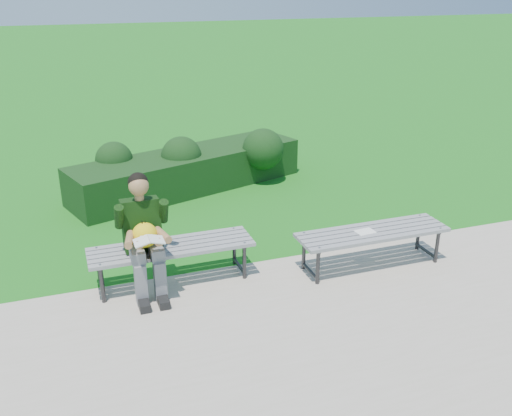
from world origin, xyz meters
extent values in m
plane|color=#318027|center=(0.00, 0.00, 0.00)|extent=(80.00, 80.00, 0.00)
cube|color=beige|center=(0.00, -1.75, 0.01)|extent=(30.00, 3.50, 0.02)
cube|color=#143711|center=(-0.16, 2.85, 0.30)|extent=(3.95, 2.10, 0.60)
sphere|color=#143711|center=(-1.30, 2.95, 0.57)|extent=(0.73, 0.73, 0.58)
sphere|color=#143711|center=(-0.27, 2.78, 0.57)|extent=(0.81, 0.81, 0.64)
sphere|color=#143711|center=(1.09, 2.75, 0.57)|extent=(0.86, 0.86, 0.68)
cube|color=gray|center=(-1.04, -0.34, 0.45)|extent=(1.80, 0.08, 0.04)
cube|color=gray|center=(-1.04, -0.24, 0.45)|extent=(1.80, 0.08, 0.04)
cube|color=gray|center=(-1.04, -0.13, 0.45)|extent=(1.80, 0.09, 0.04)
cube|color=gray|center=(-1.04, -0.03, 0.45)|extent=(1.80, 0.09, 0.04)
cube|color=gray|center=(-1.04, 0.07, 0.45)|extent=(1.80, 0.09, 0.04)
cylinder|color=#2D2D30|center=(-1.82, -0.32, 0.23)|extent=(0.04, 0.04, 0.41)
cylinder|color=#2D2D30|center=(-1.82, 0.06, 0.23)|extent=(0.04, 0.04, 0.41)
cylinder|color=#2D2D30|center=(-1.82, -0.13, 0.41)|extent=(0.04, 0.42, 0.04)
cylinder|color=#2D2D30|center=(-1.82, -0.13, 0.08)|extent=(0.04, 0.42, 0.04)
cylinder|color=gray|center=(-1.82, -0.34, 0.47)|extent=(0.02, 0.02, 0.01)
cylinder|color=gray|center=(-1.82, 0.07, 0.47)|extent=(0.02, 0.02, 0.01)
cylinder|color=#2D2D30|center=(-0.26, -0.32, 0.23)|extent=(0.04, 0.04, 0.41)
cylinder|color=#2D2D30|center=(-0.26, 0.06, 0.23)|extent=(0.04, 0.04, 0.41)
cylinder|color=#2D2D30|center=(-0.26, -0.13, 0.41)|extent=(0.04, 0.42, 0.04)
cylinder|color=#2D2D30|center=(-0.26, -0.13, 0.08)|extent=(0.04, 0.42, 0.04)
cylinder|color=gray|center=(-0.26, -0.34, 0.47)|extent=(0.02, 0.02, 0.01)
cylinder|color=gray|center=(-0.26, 0.07, 0.47)|extent=(0.02, 0.02, 0.01)
cube|color=gray|center=(1.25, -0.73, 0.45)|extent=(1.80, 0.08, 0.04)
cube|color=gray|center=(1.25, -0.63, 0.45)|extent=(1.80, 0.08, 0.04)
cube|color=gray|center=(1.25, -0.52, 0.45)|extent=(1.80, 0.08, 0.04)
cube|color=gray|center=(1.25, -0.42, 0.45)|extent=(1.80, 0.08, 0.04)
cube|color=gray|center=(1.25, -0.32, 0.45)|extent=(1.80, 0.08, 0.04)
cylinder|color=#2D2D30|center=(0.47, -0.71, 0.23)|extent=(0.04, 0.04, 0.41)
cylinder|color=#2D2D30|center=(0.47, -0.33, 0.23)|extent=(0.04, 0.04, 0.41)
cylinder|color=#2D2D30|center=(0.47, -0.52, 0.41)|extent=(0.04, 0.42, 0.04)
cylinder|color=#2D2D30|center=(0.47, -0.52, 0.08)|extent=(0.04, 0.42, 0.04)
cylinder|color=gray|center=(0.47, -0.73, 0.47)|extent=(0.02, 0.02, 0.01)
cylinder|color=gray|center=(0.47, -0.32, 0.47)|extent=(0.02, 0.02, 0.01)
cylinder|color=#2D2D30|center=(2.03, -0.71, 0.23)|extent=(0.04, 0.04, 0.41)
cylinder|color=#2D2D30|center=(2.03, -0.33, 0.23)|extent=(0.04, 0.04, 0.41)
cylinder|color=#2D2D30|center=(2.03, -0.52, 0.41)|extent=(0.04, 0.42, 0.04)
cylinder|color=#2D2D30|center=(2.03, -0.52, 0.08)|extent=(0.04, 0.42, 0.04)
cylinder|color=gray|center=(2.03, -0.73, 0.47)|extent=(0.02, 0.02, 0.01)
cylinder|color=gray|center=(2.03, -0.32, 0.47)|extent=(0.02, 0.02, 0.01)
cube|color=gray|center=(-1.44, -0.29, 0.54)|extent=(0.14, 0.42, 0.13)
cube|color=gray|center=(-1.24, -0.29, 0.54)|extent=(0.14, 0.42, 0.13)
cube|color=gray|center=(-1.44, -0.47, 0.24)|extent=(0.12, 0.13, 0.45)
cube|color=gray|center=(-1.24, -0.47, 0.24)|extent=(0.12, 0.13, 0.45)
cube|color=black|center=(-1.44, -0.57, 0.07)|extent=(0.11, 0.26, 0.09)
cube|color=black|center=(-1.24, -0.57, 0.07)|extent=(0.11, 0.26, 0.09)
cube|color=black|center=(-1.34, -0.09, 0.75)|extent=(0.40, 0.30, 0.59)
cylinder|color=#A3734A|center=(-1.34, -0.11, 1.07)|extent=(0.10, 0.10, 0.08)
sphere|color=#A3734A|center=(-1.34, -0.13, 1.20)|extent=(0.21, 0.21, 0.21)
sphere|color=black|center=(-1.34, -0.10, 1.23)|extent=(0.21, 0.21, 0.21)
cylinder|color=black|center=(-1.57, -0.19, 0.91)|extent=(0.10, 0.21, 0.30)
cylinder|color=black|center=(-1.11, -0.19, 0.91)|extent=(0.10, 0.21, 0.30)
cylinder|color=#A3734A|center=(-1.51, -0.41, 0.74)|extent=(0.14, 0.31, 0.08)
cylinder|color=#A3734A|center=(-1.17, -0.41, 0.74)|extent=(0.14, 0.31, 0.08)
sphere|color=#A3734A|center=(-1.44, -0.57, 0.74)|extent=(0.09, 0.09, 0.09)
sphere|color=#A3734A|center=(-1.24, -0.57, 0.74)|extent=(0.09, 0.09, 0.09)
sphere|color=#DFB102|center=(-1.34, -0.31, 0.72)|extent=(0.27, 0.27, 0.27)
cone|color=orange|center=(-1.34, -0.43, 0.71)|extent=(0.08, 0.08, 0.08)
cone|color=black|center=(-1.35, -0.30, 0.85)|extent=(0.03, 0.05, 0.08)
cone|color=black|center=(-1.32, -0.29, 0.85)|extent=(0.03, 0.04, 0.07)
sphere|color=white|center=(-1.38, -0.41, 0.75)|extent=(0.05, 0.05, 0.05)
sphere|color=white|center=(-1.29, -0.41, 0.75)|extent=(0.05, 0.05, 0.05)
cube|color=white|center=(-1.41, -0.59, 0.79)|extent=(0.15, 0.20, 0.05)
cube|color=white|center=(-1.26, -0.59, 0.79)|extent=(0.15, 0.20, 0.05)
cube|color=white|center=(1.15, -0.52, 0.47)|extent=(0.23, 0.18, 0.01)
camera|label=1|loc=(-2.03, -5.76, 3.20)|focal=40.00mm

